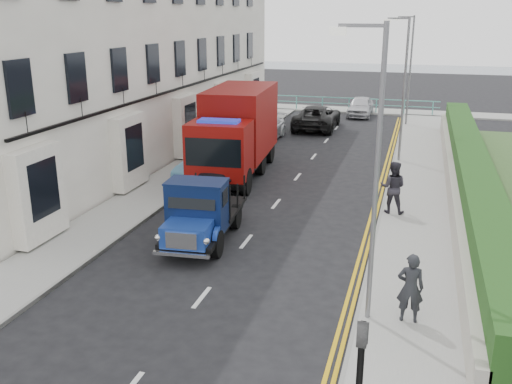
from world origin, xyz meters
name	(u,v)px	position (x,y,z in m)	size (l,w,h in m)	color
ground	(226,266)	(0.00, 0.00, 0.00)	(120.00, 120.00, 0.00)	black
pavement_west	(183,173)	(-5.20, 9.00, 0.06)	(2.40, 38.00, 0.12)	gray
pavement_east	(417,192)	(5.30, 9.00, 0.06)	(2.60, 38.00, 0.12)	gray
promenade	(350,110)	(0.00, 29.00, 0.06)	(30.00, 2.50, 0.12)	gray
sea_plane	(381,72)	(0.00, 60.00, 0.00)	(120.00, 120.00, 0.00)	slate
terrace_west	(131,12)	(-9.47, 13.00, 7.17)	(6.31, 30.20, 14.25)	white
garden_east	(468,176)	(7.21, 9.00, 0.90)	(1.45, 28.00, 1.75)	#B2AD9E
seafront_railing	(349,105)	(0.00, 28.20, 0.58)	(13.00, 0.08, 1.11)	#59B2A5
lamp_near	(372,161)	(4.18, -2.00, 4.00)	(1.23, 0.18, 7.00)	slate
lamp_mid	(402,81)	(4.18, 14.00, 4.00)	(1.23, 0.18, 7.00)	slate
lamp_far	(409,64)	(4.18, 24.00, 4.00)	(1.23, 0.18, 7.00)	slate
bedford_lorry	(199,216)	(-1.34, 1.27, 1.00)	(2.18, 4.72, 2.17)	black
red_lorry	(237,130)	(-2.80, 9.69, 2.07)	(3.07, 7.60, 3.89)	black
parked_car_front	(215,181)	(-2.60, 6.17, 0.67)	(1.58, 3.93, 1.34)	black
parked_car_mid	(211,164)	(-3.60, 8.47, 0.74)	(1.57, 4.51, 1.49)	#65B1DA
parked_car_rear	(263,129)	(-3.60, 17.10, 0.66)	(1.86, 4.56, 1.32)	silver
seafront_car_left	(317,117)	(-1.20, 21.44, 0.76)	(2.52, 5.47, 1.52)	black
seafront_car_right	(360,106)	(0.97, 27.00, 0.69)	(1.63, 4.06, 1.38)	silver
pedestrian_east_near	(410,288)	(5.24, -1.91, 0.98)	(0.63, 0.41, 1.73)	#222428
pedestrian_east_far	(393,187)	(4.40, 5.90, 1.09)	(0.94, 0.73, 1.93)	#2C2932
pedestrian_west_near	(196,138)	(-6.00, 12.59, 0.93)	(0.95, 0.39, 1.62)	black
pedestrian_west_far	(190,141)	(-6.00, 11.90, 0.92)	(0.78, 0.51, 1.60)	#3C2E2B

